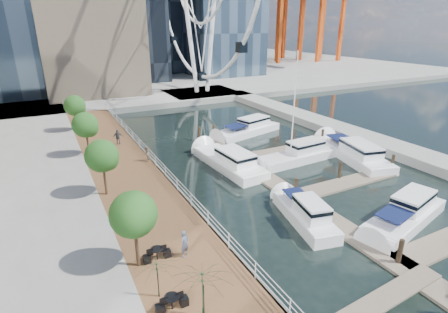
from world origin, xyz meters
TOP-DOWN VIEW (x-y plane):
  - ground at (0.00, 0.00)m, footprint 520.00×520.00m
  - boardwalk at (-9.00, 15.00)m, footprint 6.00×60.00m
  - seawall at (-6.00, 15.00)m, footprint 0.25×60.00m
  - land_far at (0.00, 102.00)m, footprint 200.00×114.00m
  - breakwater at (20.00, 20.00)m, footprint 4.00×60.00m
  - pier at (14.00, 52.00)m, footprint 14.00×12.00m
  - railing at (-6.10, 15.00)m, footprint 0.10×60.00m
  - floating_docks at (7.97, 9.98)m, footprint 16.00×34.00m
  - port_cranes at (67.67, 95.67)m, footprint 40.00×52.00m
  - street_trees at (-11.40, 14.00)m, footprint 2.60×42.60m
  - yacht_foreground at (7.58, 1.01)m, footprint 9.89×4.73m
  - pedestrian_near at (-8.72, 3.57)m, footprint 0.74×0.66m
  - pedestrian_mid at (-6.50, 19.58)m, footprint 0.80×0.90m
  - pedestrian_far at (-7.92, 26.22)m, footprint 1.09×0.63m
  - moored_yachts at (8.00, 13.64)m, footprint 18.19×39.31m

SIDE VIEW (x-z plane):
  - ground at x=0.00m, z-range 0.00..0.00m
  - yacht_foreground at x=7.58m, z-range -1.07..1.07m
  - moored_yachts at x=8.00m, z-range -5.75..5.75m
  - floating_docks at x=7.97m, z-range -0.81..1.79m
  - boardwalk at x=-9.00m, z-range 0.00..1.00m
  - seawall at x=-6.00m, z-range 0.00..1.00m
  - land_far at x=0.00m, z-range 0.00..1.00m
  - breakwater at x=20.00m, z-range 0.00..1.00m
  - pier at x=14.00m, z-range 0.00..1.00m
  - railing at x=-6.10m, z-range 1.00..2.05m
  - pedestrian_mid at x=-6.50m, z-range 1.00..2.52m
  - pedestrian_near at x=-8.72m, z-range 1.00..2.70m
  - pedestrian_far at x=-7.92m, z-range 1.00..2.75m
  - street_trees at x=-11.40m, z-range 1.99..6.59m
  - port_cranes at x=67.67m, z-range 1.00..39.00m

